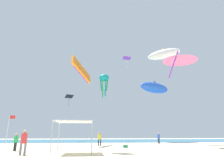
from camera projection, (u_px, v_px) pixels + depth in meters
ground at (118, 152)px, 16.49m from camera, size 110.00×110.00×0.10m
ocean_strip at (101, 141)px, 45.81m from camera, size 110.00×24.67×0.03m
canopy_tent at (75, 123)px, 15.69m from camera, size 3.13×3.06×2.61m
person_near_tent at (159, 137)px, 31.49m from camera, size 0.44×0.49×1.84m
person_leftmost at (16, 140)px, 17.33m from camera, size 0.39×0.39×1.63m
person_central at (100, 138)px, 25.00m from camera, size 0.47×0.44×1.85m
person_rightmost at (24, 140)px, 13.85m from camera, size 0.50×0.44×1.87m
banner_flag at (9, 129)px, 18.82m from camera, size 0.61×0.06×3.46m
cooler_box at (125, 146)px, 21.44m from camera, size 0.57×0.37×0.35m
kite_inflatable_white at (163, 54)px, 33.52m from camera, size 6.04×5.37×2.36m
kite_diamond_black at (69, 97)px, 45.24m from camera, size 2.40×2.36×2.80m
kite_octopus_teal at (104, 79)px, 45.29m from camera, size 2.56×2.56×5.83m
kite_delta_pink at (180, 58)px, 25.97m from camera, size 6.70×6.71×3.81m
kite_parafoil_orange at (81, 70)px, 30.34m from camera, size 3.08×5.41×3.55m
kite_inflatable_blue at (155, 88)px, 41.43m from camera, size 8.48×5.90×3.01m
kite_diamond_purple at (127, 59)px, 46.63m from camera, size 1.99×2.00×2.79m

